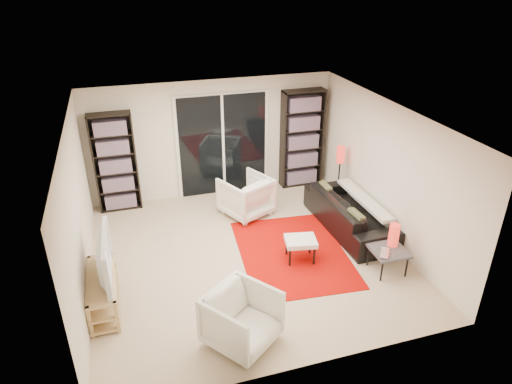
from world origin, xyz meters
TOP-DOWN VIEW (x-y plane):
  - floor at (0.00, 0.00)m, footprint 5.00×5.00m
  - wall_back at (0.00, 2.50)m, footprint 5.00×0.02m
  - wall_front at (0.00, -2.50)m, footprint 5.00×0.02m
  - wall_left at (-2.50, 0.00)m, footprint 0.02×5.00m
  - wall_right at (2.50, 0.00)m, footprint 0.02×5.00m
  - ceiling at (0.00, 0.00)m, footprint 5.00×5.00m
  - sliding_door at (0.20, 2.46)m, footprint 1.92×0.08m
  - bookshelf_left at (-1.95, 2.33)m, footprint 0.80×0.30m
  - bookshelf_right at (1.90, 2.33)m, footprint 0.90×0.30m
  - tv_stand at (-2.29, -0.65)m, footprint 0.39×1.23m
  - tv at (-2.27, -0.65)m, footprint 0.17×1.14m
  - rug at (0.75, -0.18)m, footprint 1.95×2.51m
  - sofa at (2.03, 0.28)m, footprint 0.91×2.20m
  - armchair_back at (0.37, 1.36)m, footprint 1.11×1.12m
  - armchair_front at (-0.60, -1.88)m, footprint 1.14×1.14m
  - ottoman at (0.80, -0.40)m, footprint 0.57×0.49m
  - side_table at (2.00, -1.08)m, footprint 0.55×0.55m
  - laptop at (1.91, -1.19)m, footprint 0.35×0.37m
  - table_lamp at (2.12, -0.98)m, footprint 0.16×0.16m
  - floor_lamp at (2.29, 1.28)m, footprint 0.18×0.18m

SIDE VIEW (x-z plane):
  - floor at x=0.00m, z-range 0.00..0.00m
  - rug at x=0.75m, z-range 0.00..0.01m
  - tv_stand at x=-2.29m, z-range 0.01..0.51m
  - sofa at x=2.03m, z-range 0.00..0.64m
  - ottoman at x=0.80m, z-range 0.14..0.54m
  - side_table at x=2.00m, z-range 0.16..0.56m
  - armchair_front at x=-0.60m, z-range 0.00..0.75m
  - armchair_back at x=0.37m, z-range 0.00..0.78m
  - laptop at x=1.91m, z-range 0.40..0.42m
  - table_lamp at x=2.12m, z-range 0.40..0.77m
  - tv at x=-2.27m, z-range 0.50..1.16m
  - floor_lamp at x=2.29m, z-range 0.30..1.51m
  - bookshelf_left at x=-1.95m, z-range 0.00..1.95m
  - sliding_door at x=0.20m, z-range -0.03..2.13m
  - bookshelf_right at x=1.90m, z-range 0.00..2.10m
  - wall_back at x=0.00m, z-range 0.00..2.40m
  - wall_front at x=0.00m, z-range 0.00..2.40m
  - wall_left at x=-2.50m, z-range 0.00..2.40m
  - wall_right at x=2.50m, z-range 0.00..2.40m
  - ceiling at x=0.00m, z-range 2.39..2.41m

